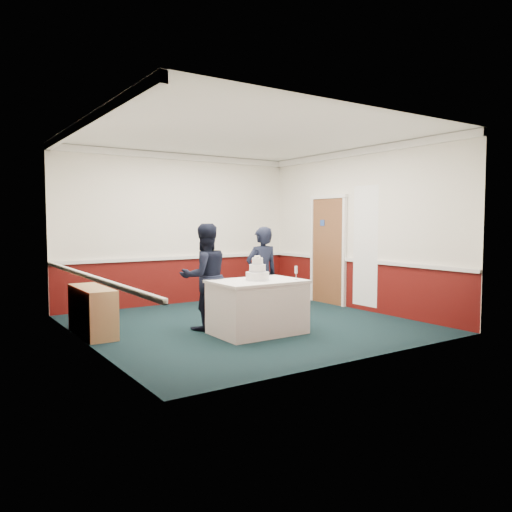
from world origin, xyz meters
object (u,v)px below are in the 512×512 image
person_woman (262,275)px  wedding_cake (257,273)px  person_man (205,277)px  cake_knife (264,281)px  sideboard (93,311)px  cake_table (257,306)px  champagne_flute (296,271)px

person_woman → wedding_cake: bearing=53.9°
person_woman → person_man: bearing=0.5°
person_man → person_woman: (1.03, -0.04, -0.03)m
wedding_cake → cake_knife: size_ratio=1.65×
sideboard → cake_knife: size_ratio=5.45×
sideboard → cake_table: 2.40m
cake_knife → person_man: 1.00m
wedding_cake → person_woman: 0.83m
sideboard → wedding_cake: bearing=-31.4°
wedding_cake → cake_table: bearing=-90.0°
sideboard → cake_table: cake_table is taller
person_man → wedding_cake: bearing=129.8°
person_man → cake_knife: bearing=121.5°
sideboard → cake_knife: bearing=-35.7°
cake_knife → champagne_flute: bearing=-11.8°
cake_knife → person_woman: size_ratio=0.14×
cake_table → cake_knife: (-0.03, -0.20, 0.39)m
champagne_flute → person_man: size_ratio=0.13×
champagne_flute → person_woman: 0.93m
wedding_cake → sideboard: bearing=148.6°
cake_knife → champagne_flute: champagne_flute is taller
wedding_cake → person_woman: (0.52, 0.64, -0.12)m
sideboard → person_woman: person_woman is taller
sideboard → person_man: (1.54, -0.57, 0.46)m
wedding_cake → champagne_flute: size_ratio=1.78×
wedding_cake → person_man: bearing=127.0°
cake_table → person_man: size_ratio=0.81×
sideboard → person_man: size_ratio=0.74×
sideboard → person_man: person_man is taller
sideboard → wedding_cake: 2.46m
cake_table → champagne_flute: size_ratio=6.44×
champagne_flute → sideboard: bearing=149.0°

